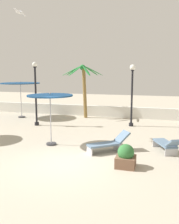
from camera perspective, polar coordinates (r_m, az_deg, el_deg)
ground_plane at (r=9.67m, az=-5.89°, el=-11.43°), size 56.00×56.00×0.00m
boundary_wall at (r=18.79m, az=5.52°, el=0.06°), size 25.20×0.30×0.82m
patio_umbrella_1 at (r=19.07m, az=-15.67°, el=6.06°), size 2.87×2.87×2.70m
patio_umbrella_2 at (r=11.50m, az=-9.08°, el=2.97°), size 2.09×2.09×2.47m
palm_tree_1 at (r=18.33m, az=-1.37°, el=6.88°), size 3.01×2.96×3.93m
lamp_post_1 at (r=15.98m, az=-12.32°, el=4.95°), size 0.32×0.32×4.01m
lamp_post_2 at (r=15.61m, az=9.78°, el=5.04°), size 0.35×0.35×3.85m
lounge_chair_0 at (r=10.72m, az=4.45°, el=-7.11°), size 1.81×1.61×0.84m
lounge_chair_1 at (r=11.04m, az=17.49°, el=-7.00°), size 1.26×1.93×0.83m
seagull_0 at (r=13.41m, az=-15.76°, el=21.27°), size 0.38×1.09×0.18m
planter at (r=9.14m, az=8.36°, el=-10.19°), size 0.70×0.70×0.85m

